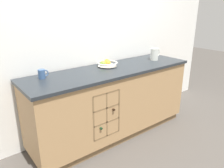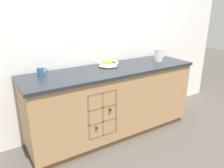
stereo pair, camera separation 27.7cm
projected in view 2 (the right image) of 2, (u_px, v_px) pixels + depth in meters
ground_plane at (112, 133)px, 3.01m from camera, size 14.00×14.00×0.00m
back_wall at (97, 36)px, 2.88m from camera, size 4.58×0.06×2.55m
kitchen_island at (112, 102)px, 2.85m from camera, size 2.22×0.64×0.92m
fruit_bowl at (108, 63)px, 2.79m from camera, size 0.26×0.26×0.09m
white_pitcher at (159, 55)px, 3.05m from camera, size 0.17×0.12×0.17m
ceramic_mug at (41, 72)px, 2.39m from camera, size 0.11×0.07×0.10m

